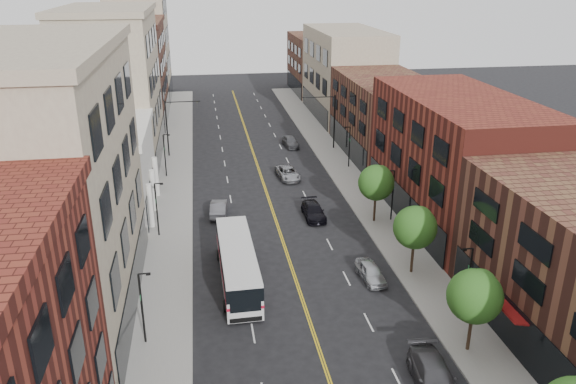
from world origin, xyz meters
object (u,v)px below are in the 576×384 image
car_parked_mid (434,377)px  car_lane_c (290,142)px  car_lane_behind (219,208)px  car_parked_far (371,272)px  city_bus (238,262)px  car_lane_b (288,173)px  car_lane_a (313,211)px

car_parked_mid → car_lane_c: car_parked_mid is taller
car_parked_mid → car_lane_behind: 29.15m
car_parked_far → car_lane_c: (-0.46, 36.34, 0.05)m
car_parked_mid → car_lane_c: (-0.46, 48.80, -0.06)m
city_bus → car_lane_b: bearing=70.5°
car_lane_a → car_lane_behind: bearing=166.8°
car_lane_a → car_lane_b: size_ratio=0.98×
car_lane_b → city_bus: bearing=-114.5°
car_parked_far → car_lane_a: (-2.06, 12.38, 0.01)m
car_parked_far → car_lane_b: bearing=92.3°
car_lane_a → car_parked_mid: bearing=-85.8°
city_bus → car_lane_c: size_ratio=2.77×
car_parked_mid → car_parked_far: car_parked_mid is taller
car_lane_b → car_lane_a: bearing=-92.5°
car_lane_behind → car_lane_b: car_lane_behind is taller
car_lane_behind → car_lane_b: size_ratio=0.92×
car_parked_mid → car_lane_a: (-2.06, 24.84, -0.10)m
car_parked_mid → car_lane_c: size_ratio=1.28×
car_lane_c → car_lane_a: bearing=-99.4°
city_bus → car_parked_far: (10.28, -1.25, -1.07)m
city_bus → car_lane_behind: bearing=93.0°
car_parked_mid → car_lane_a: 24.93m
city_bus → car_lane_b: size_ratio=2.45×
car_lane_b → car_lane_c: (2.32, 12.57, 0.06)m
car_parked_far → car_lane_c: car_lane_c is taller
city_bus → car_lane_c: city_bus is taller
car_lane_c → city_bus: bearing=-111.2°
car_parked_mid → car_lane_c: bearing=95.4°
city_bus → car_lane_a: size_ratio=2.51×
city_bus → car_lane_b: city_bus is taller
car_parked_mid → car_lane_b: 36.33m
city_bus → car_lane_a: bearing=52.5°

